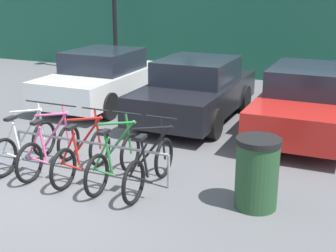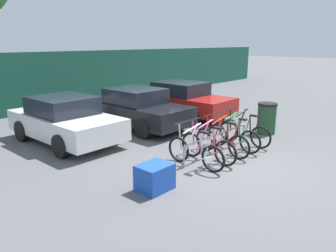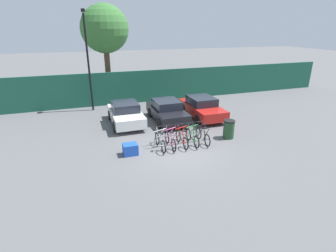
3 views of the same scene
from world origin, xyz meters
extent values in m
plane|color=#59595B|center=(0.00, 0.00, 0.00)|extent=(120.00, 120.00, 0.00)
cube|color=#19513D|center=(0.00, 9.50, 1.29)|extent=(36.00, 0.16, 2.57)
cylinder|color=gray|center=(0.37, 0.68, 0.55)|extent=(2.89, 0.04, 0.04)
cylinder|color=gray|center=(-1.08, 0.68, 0.28)|extent=(0.04, 0.04, 0.55)
cylinder|color=gray|center=(1.81, 0.68, 0.28)|extent=(0.04, 0.04, 0.55)
torus|color=black|center=(-0.83, 0.00, 0.33)|extent=(0.06, 0.66, 0.66)
torus|color=black|center=(-0.83, 1.05, 0.33)|extent=(0.06, 0.66, 0.66)
cylinder|color=silver|center=(-0.83, 0.68, 0.65)|extent=(0.60, 0.04, 0.76)
cylinder|color=silver|center=(-0.83, 0.63, 0.96)|extent=(0.68, 0.04, 0.16)
cylinder|color=silver|center=(-0.83, 0.35, 0.59)|extent=(0.14, 0.04, 0.63)
cylinder|color=silver|center=(-0.83, 0.15, 0.61)|extent=(0.32, 0.03, 0.58)
cylinder|color=silver|center=(-0.83, 0.20, 0.31)|extent=(0.40, 0.03, 0.08)
cylinder|color=silver|center=(-0.83, 1.01, 0.68)|extent=(0.12, 0.04, 0.69)
cylinder|color=black|center=(-0.83, 0.97, 1.04)|extent=(0.52, 0.03, 0.03)
cube|color=black|center=(-0.83, 0.25, 0.93)|extent=(0.10, 0.22, 0.05)
torus|color=black|center=(-0.30, 0.00, 0.33)|extent=(0.06, 0.66, 0.66)
torus|color=black|center=(-0.30, 1.05, 0.33)|extent=(0.06, 0.66, 0.66)
cylinder|color=#E55993|center=(-0.30, 0.68, 0.65)|extent=(0.60, 0.04, 0.76)
cylinder|color=#E55993|center=(-0.30, 0.63, 0.96)|extent=(0.68, 0.04, 0.16)
cylinder|color=#E55993|center=(-0.30, 0.35, 0.59)|extent=(0.14, 0.04, 0.63)
cylinder|color=#E55993|center=(-0.30, 0.15, 0.61)|extent=(0.32, 0.03, 0.58)
cylinder|color=#E55993|center=(-0.30, 0.20, 0.31)|extent=(0.40, 0.03, 0.08)
cylinder|color=#E55993|center=(-0.30, 1.01, 0.68)|extent=(0.12, 0.04, 0.69)
cylinder|color=black|center=(-0.30, 0.97, 1.04)|extent=(0.52, 0.03, 0.03)
cube|color=black|center=(-0.30, 0.25, 0.93)|extent=(0.10, 0.22, 0.05)
torus|color=black|center=(0.35, 0.00, 0.33)|extent=(0.06, 0.66, 0.66)
torus|color=black|center=(0.35, 1.05, 0.33)|extent=(0.06, 0.66, 0.66)
cylinder|color=red|center=(0.35, 0.68, 0.65)|extent=(0.60, 0.04, 0.76)
cylinder|color=red|center=(0.35, 0.63, 0.96)|extent=(0.68, 0.04, 0.16)
cylinder|color=red|center=(0.35, 0.35, 0.59)|extent=(0.14, 0.04, 0.63)
cylinder|color=red|center=(0.35, 0.15, 0.61)|extent=(0.32, 0.03, 0.58)
cylinder|color=red|center=(0.35, 0.20, 0.31)|extent=(0.40, 0.03, 0.08)
cylinder|color=red|center=(0.35, 1.01, 0.68)|extent=(0.12, 0.04, 0.69)
cylinder|color=black|center=(0.35, 0.97, 1.04)|extent=(0.52, 0.03, 0.03)
cube|color=black|center=(0.35, 0.25, 0.93)|extent=(0.10, 0.22, 0.05)
torus|color=black|center=(0.95, 0.00, 0.33)|extent=(0.06, 0.66, 0.66)
torus|color=black|center=(0.95, 1.05, 0.33)|extent=(0.06, 0.66, 0.66)
cylinder|color=#288438|center=(0.95, 0.68, 0.65)|extent=(0.60, 0.04, 0.76)
cylinder|color=#288438|center=(0.95, 0.63, 0.96)|extent=(0.68, 0.04, 0.16)
cylinder|color=#288438|center=(0.95, 0.35, 0.59)|extent=(0.14, 0.04, 0.63)
cylinder|color=#288438|center=(0.95, 0.15, 0.61)|extent=(0.32, 0.03, 0.58)
cylinder|color=#288438|center=(0.95, 0.20, 0.31)|extent=(0.40, 0.03, 0.08)
cylinder|color=#288438|center=(0.95, 1.01, 0.68)|extent=(0.12, 0.04, 0.69)
cylinder|color=black|center=(0.95, 0.97, 1.04)|extent=(0.52, 0.03, 0.03)
cube|color=black|center=(0.95, 0.25, 0.93)|extent=(0.10, 0.22, 0.05)
torus|color=black|center=(1.56, 0.00, 0.33)|extent=(0.06, 0.66, 0.66)
torus|color=black|center=(1.56, 1.05, 0.33)|extent=(0.06, 0.66, 0.66)
cylinder|color=black|center=(1.56, 0.68, 0.65)|extent=(0.60, 0.04, 0.76)
cylinder|color=black|center=(1.56, 0.63, 0.96)|extent=(0.68, 0.04, 0.16)
cylinder|color=black|center=(1.56, 0.35, 0.59)|extent=(0.14, 0.04, 0.63)
cylinder|color=black|center=(1.56, 0.15, 0.61)|extent=(0.32, 0.03, 0.58)
cylinder|color=black|center=(1.56, 0.20, 0.31)|extent=(0.40, 0.03, 0.08)
cylinder|color=black|center=(1.56, 1.01, 0.68)|extent=(0.12, 0.04, 0.69)
cylinder|color=black|center=(1.56, 0.97, 1.04)|extent=(0.52, 0.03, 0.03)
cube|color=black|center=(1.56, 0.25, 0.93)|extent=(0.10, 0.22, 0.05)
cube|color=silver|center=(-1.82, 4.69, 0.57)|extent=(1.80, 3.91, 0.62)
cube|color=#1E232D|center=(-1.82, 4.79, 1.14)|extent=(1.58, 1.80, 0.52)
cylinder|color=black|center=(-2.67, 5.83, 0.32)|extent=(0.20, 0.64, 0.64)
cylinder|color=black|center=(-0.96, 5.83, 0.32)|extent=(0.20, 0.64, 0.64)
cylinder|color=black|center=(-2.67, 3.56, 0.32)|extent=(0.20, 0.64, 0.64)
cylinder|color=black|center=(-0.96, 3.56, 0.32)|extent=(0.20, 0.64, 0.64)
cube|color=black|center=(0.85, 4.37, 0.57)|extent=(1.80, 3.97, 0.62)
cube|color=#1E232D|center=(0.85, 4.47, 1.14)|extent=(1.58, 1.83, 0.52)
cylinder|color=black|center=(0.00, 5.52, 0.32)|extent=(0.20, 0.64, 0.64)
cylinder|color=black|center=(1.71, 5.52, 0.32)|extent=(0.20, 0.64, 0.64)
cylinder|color=black|center=(0.00, 3.22, 0.32)|extent=(0.20, 0.64, 0.64)
cylinder|color=black|center=(1.71, 3.22, 0.32)|extent=(0.20, 0.64, 0.64)
cube|color=red|center=(3.36, 4.37, 0.57)|extent=(1.80, 4.21, 0.62)
cube|color=#1E232D|center=(3.36, 4.48, 1.14)|extent=(1.58, 1.94, 0.52)
cylinder|color=black|center=(2.51, 5.60, 0.32)|extent=(0.20, 0.64, 0.64)
cylinder|color=black|center=(2.51, 3.15, 0.32)|extent=(0.20, 0.64, 0.64)
cylinder|color=#234728|center=(3.19, 0.61, 0.47)|extent=(0.60, 0.60, 0.95)
cylinder|color=black|center=(3.19, 0.61, 0.99)|extent=(0.63, 0.63, 0.08)
cylinder|color=brown|center=(-1.98, 11.30, 2.14)|extent=(0.45, 0.45, 4.29)
camera|label=1|loc=(4.48, -5.40, 3.09)|focal=50.00mm
camera|label=2|loc=(-6.89, -4.03, 2.99)|focal=35.00mm
camera|label=3|loc=(-4.41, -11.08, 5.84)|focal=28.00mm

